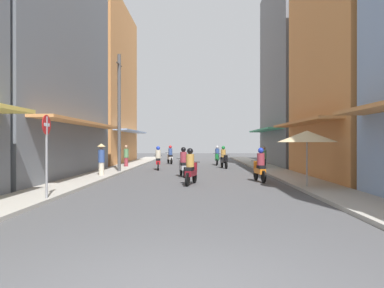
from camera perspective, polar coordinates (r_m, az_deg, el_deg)
The scene contains 20 objects.
ground_plane at distance 19.98m, azimuth 0.08°, elevation -4.98°, with size 86.19×86.19×0.00m, color #4C4C4F.
sidewalk_left at distance 20.69m, azimuth -14.12°, elevation -4.64°, with size 1.85×47.18×0.12m, color #ADA89E.
sidewalk_right at distance 20.52m, azimuth 14.40°, elevation -4.68°, with size 1.85×47.18×0.12m, color #ADA89E.
building_left_mid at distance 21.67m, azimuth -25.34°, elevation 14.78°, with size 7.05×12.71×14.55m.
building_left_far at distance 33.17m, azimuth -15.46°, elevation 8.89°, with size 7.05×11.01×13.66m.
building_right_mid at distance 20.46m, azimuth 26.48°, elevation 10.46°, with size 7.05×9.23×10.93m.
building_right_far at distance 30.29m, azimuth 17.93°, elevation 10.62°, with size 7.05×9.85×14.60m.
motorbike_orange at distance 17.06m, azimuth 10.59°, elevation -3.50°, with size 0.55×1.81×1.58m.
motorbike_black at distance 25.85m, azimuth 5.03°, elevation -2.24°, with size 0.59×1.80×1.58m.
motorbike_green at distance 29.33m, azimuth 3.97°, elevation -1.95°, with size 0.55×1.81×1.58m.
motorbike_silver at distance 19.18m, azimuth -1.44°, elevation -3.09°, with size 0.62×1.79×1.58m.
motorbike_white at distance 31.00m, azimuth -3.49°, elevation -1.84°, with size 0.70×1.76×1.58m.
motorbike_red at distance 24.30m, azimuth -5.35°, elevation -2.40°, with size 0.55×1.81×1.58m.
motorbike_maroon at distance 15.58m, azimuth -0.16°, elevation -3.85°, with size 0.64×1.78×1.58m.
pedestrian_crossing at distance 19.44m, azimuth -14.05°, elevation -2.20°, with size 0.44×0.44×1.76m.
pedestrian_midway at distance 25.10m, azimuth 11.23°, elevation -2.18°, with size 0.34×0.34×1.54m.
pedestrian_far at distance 26.26m, azimuth -10.31°, elevation -1.97°, with size 0.34×0.34×1.63m.
vendor_umbrella at distance 14.76m, azimuth 17.61°, elevation 1.15°, with size 2.28×2.28×2.28m.
utility_pole at distance 22.03m, azimuth -11.37°, elevation 4.88°, with size 0.20×1.20×7.05m.
street_sign_no_entry at distance 11.86m, azimuth -21.88°, elevation -0.23°, with size 0.07×0.60×2.65m.
Camera 1 is at (0.34, -4.31, 1.80)m, focal length 33.95 mm.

